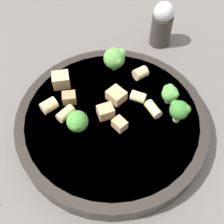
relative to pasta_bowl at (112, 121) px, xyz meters
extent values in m
plane|color=#5B5651|center=(0.00, 0.00, -0.02)|extent=(2.00, 2.00, 0.00)
cylinder|color=#28231E|center=(0.00, 0.00, 0.00)|extent=(0.28, 0.28, 0.03)
cylinder|color=white|center=(0.00, 0.00, 0.01)|extent=(0.25, 0.25, 0.01)
torus|color=#28231E|center=(0.00, 0.00, 0.01)|extent=(0.27, 0.27, 0.00)
cylinder|color=#93B766|center=(0.09, 0.02, 0.02)|extent=(0.01, 0.01, 0.01)
sphere|color=#569942|center=(0.09, 0.02, 0.03)|extent=(0.03, 0.03, 0.03)
sphere|color=#5A9B45|center=(0.10, 0.01, 0.04)|extent=(0.02, 0.02, 0.02)
sphere|color=#548C39|center=(0.08, 0.01, 0.04)|extent=(0.02, 0.02, 0.02)
cylinder|color=#93B766|center=(0.04, -0.08, 0.02)|extent=(0.01, 0.01, 0.01)
sphere|color=#569942|center=(0.04, -0.08, 0.03)|extent=(0.02, 0.02, 0.02)
sphere|color=#4A9439|center=(0.05, -0.08, 0.03)|extent=(0.01, 0.01, 0.01)
sphere|color=#4B9342|center=(0.05, -0.07, 0.03)|extent=(0.01, 0.01, 0.01)
sphere|color=#4B9B3B|center=(0.04, -0.08, 0.03)|extent=(0.01, 0.01, 0.01)
cylinder|color=#9EC175|center=(-0.03, 0.04, 0.02)|extent=(0.01, 0.01, 0.01)
sphere|color=#478E38|center=(-0.03, 0.04, 0.03)|extent=(0.03, 0.03, 0.03)
sphere|color=#478032|center=(-0.04, 0.04, 0.03)|extent=(0.01, 0.01, 0.01)
sphere|color=#488936|center=(-0.02, 0.05, 0.03)|extent=(0.01, 0.01, 0.01)
sphere|color=#3E7F32|center=(-0.02, 0.04, 0.03)|extent=(0.01, 0.01, 0.01)
cylinder|color=#9EC175|center=(0.01, -0.09, 0.02)|extent=(0.01, 0.01, 0.01)
sphere|color=#387A2D|center=(0.01, -0.09, 0.04)|extent=(0.03, 0.03, 0.03)
sphere|color=#3A742C|center=(0.02, -0.08, 0.04)|extent=(0.01, 0.01, 0.01)
sphere|color=#397927|center=(0.01, -0.10, 0.04)|extent=(0.01, 0.01, 0.01)
cylinder|color=#E0C67F|center=(0.02, -0.06, 0.02)|extent=(0.03, 0.03, 0.01)
cylinder|color=#E0C67F|center=(0.04, -0.03, 0.02)|extent=(0.02, 0.02, 0.02)
cylinder|color=#E0C67F|center=(0.08, -0.03, 0.02)|extent=(0.03, 0.03, 0.02)
cylinder|color=#E0C67F|center=(-0.01, 0.09, 0.02)|extent=(0.03, 0.03, 0.02)
cylinder|color=#E0C67F|center=(-0.01, 0.06, 0.02)|extent=(0.03, 0.03, 0.01)
cube|color=#A87A4C|center=(0.01, 0.07, 0.02)|extent=(0.02, 0.02, 0.02)
cube|color=tan|center=(0.04, 0.09, 0.02)|extent=(0.03, 0.03, 0.02)
cube|color=tan|center=(0.00, 0.01, 0.02)|extent=(0.03, 0.03, 0.02)
cube|color=tan|center=(0.03, 0.00, 0.02)|extent=(0.03, 0.03, 0.02)
cube|color=tan|center=(-0.02, -0.01, 0.02)|extent=(0.02, 0.02, 0.01)
cylinder|color=#332D28|center=(0.21, -0.05, 0.01)|extent=(0.04, 0.04, 0.06)
sphere|color=#B7B7BC|center=(0.21, -0.05, 0.05)|extent=(0.04, 0.04, 0.04)
camera|label=1|loc=(-0.22, -0.04, 0.34)|focal=45.00mm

